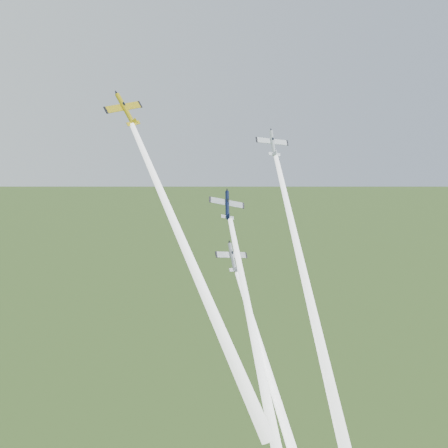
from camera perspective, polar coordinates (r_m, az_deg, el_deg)
plane_yellow at (r=108.40m, az=-9.99°, el=11.40°), size 10.59×7.32×9.17m
smoke_trail_yellow at (r=98.63m, az=-2.85°, el=-5.01°), size 10.38×34.07×52.70m
plane_navy at (r=113.82m, az=0.33°, el=1.97°), size 9.94×6.66×8.71m
smoke_trail_navy at (r=105.95m, az=3.78°, el=-14.74°), size 11.55×33.76×52.56m
plane_silver_right at (r=121.81m, az=4.98°, el=8.19°), size 9.27×6.77×7.81m
smoke_trail_silver_right at (r=110.29m, az=8.77°, el=-7.82°), size 12.39×35.32×55.26m
plane_silver_low at (r=110.97m, az=0.86°, el=-3.38°), size 8.57×5.32×7.93m
smoke_trail_silver_low at (r=108.02m, az=6.04°, el=-19.23°), size 4.24×32.66×49.71m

